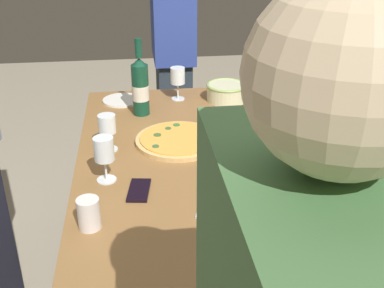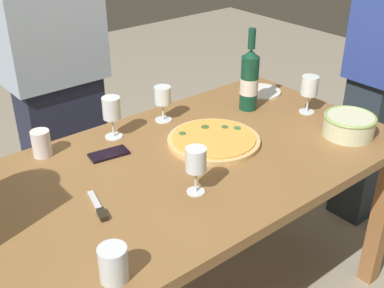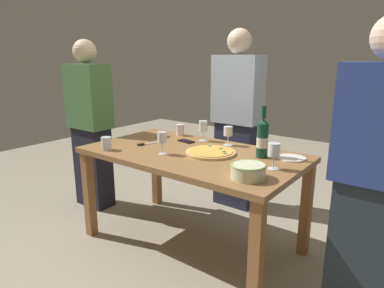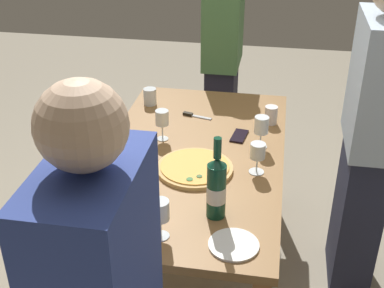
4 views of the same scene
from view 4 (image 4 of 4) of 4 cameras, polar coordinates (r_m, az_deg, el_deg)
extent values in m
plane|color=gray|center=(3.02, 0.00, -13.53)|extent=(8.00, 8.00, 0.00)
cube|color=olive|center=(2.58, 0.00, -1.53)|extent=(1.60, 0.90, 0.04)
cube|color=#986135|center=(3.48, -4.28, -0.11)|extent=(0.07, 0.07, 0.71)
cube|color=#986135|center=(3.39, 8.80, -1.24)|extent=(0.07, 0.07, 0.71)
cylinder|color=#E0B26D|center=(2.45, 0.31, -2.67)|extent=(0.36, 0.36, 0.02)
cylinder|color=#EEA844|center=(2.44, 0.31, -2.43)|extent=(0.32, 0.32, 0.01)
cylinder|color=#3B7339|center=(2.34, -0.27, -3.89)|extent=(0.03, 0.03, 0.00)
cylinder|color=#43632D|center=(2.40, 2.24, -2.91)|extent=(0.03, 0.03, 0.00)
cylinder|color=#406437|center=(2.49, 2.88, -1.66)|extent=(0.03, 0.03, 0.00)
cylinder|color=#3E6132|center=(2.36, 0.81, -3.57)|extent=(0.03, 0.03, 0.00)
cylinder|color=beige|center=(2.13, -9.65, -7.61)|extent=(0.20, 0.20, 0.08)
torus|color=#95B660|center=(2.10, -9.74, -6.79)|extent=(0.21, 0.21, 0.01)
cylinder|color=#11402C|center=(2.09, 2.68, -5.17)|extent=(0.08, 0.08, 0.24)
cone|color=#11402C|center=(2.02, 2.77, -2.04)|extent=(0.08, 0.08, 0.04)
cylinder|color=#11402C|center=(1.99, 2.81, -0.44)|extent=(0.03, 0.03, 0.09)
cylinder|color=silver|center=(2.10, 2.68, -5.44)|extent=(0.08, 0.08, 0.07)
cylinder|color=white|center=(2.66, 7.46, -0.29)|extent=(0.07, 0.07, 0.00)
cylinder|color=white|center=(2.64, 7.52, 0.49)|extent=(0.01, 0.01, 0.08)
cylinder|color=white|center=(2.60, 7.63, 2.09)|extent=(0.07, 0.07, 0.09)
cylinder|color=maroon|center=(2.61, 7.60, 1.60)|extent=(0.06, 0.06, 0.04)
cylinder|color=white|center=(2.06, -3.43, -10.03)|extent=(0.07, 0.07, 0.00)
cylinder|color=white|center=(2.03, -3.46, -9.10)|extent=(0.01, 0.01, 0.08)
cylinder|color=white|center=(1.98, -3.53, -7.25)|extent=(0.07, 0.07, 0.08)
cylinder|color=maroon|center=(2.00, -3.51, -7.93)|extent=(0.06, 0.06, 0.02)
cylinder|color=white|center=(2.45, 7.07, -3.04)|extent=(0.07, 0.07, 0.00)
cylinder|color=white|center=(2.43, 7.12, -2.25)|extent=(0.01, 0.01, 0.07)
cylinder|color=white|center=(2.39, 7.23, -0.74)|extent=(0.07, 0.07, 0.07)
cylinder|color=white|center=(2.72, -3.24, 0.59)|extent=(0.06, 0.06, 0.00)
cylinder|color=white|center=(2.70, -3.26, 1.38)|extent=(0.01, 0.01, 0.08)
cylinder|color=white|center=(2.66, -3.31, 2.90)|extent=(0.07, 0.07, 0.08)
cylinder|color=maroon|center=(2.67, -3.30, 2.45)|extent=(0.06, 0.06, 0.03)
cylinder|color=white|center=(3.09, -4.63, 5.22)|extent=(0.08, 0.08, 0.10)
cylinder|color=white|center=(2.89, 8.66, 3.16)|extent=(0.07, 0.07, 0.10)
cylinder|color=white|center=(2.01, 4.60, -10.96)|extent=(0.19, 0.19, 0.01)
cube|color=black|center=(2.74, 5.21, 0.89)|extent=(0.15, 0.09, 0.01)
cube|color=silver|center=(2.94, 1.00, 2.95)|extent=(0.05, 0.13, 0.01)
cube|color=black|center=(2.96, -0.46, 3.32)|extent=(0.04, 0.06, 0.02)
cube|color=#2C4092|center=(1.42, -10.30, -13.08)|extent=(0.42, 0.24, 0.60)
sphere|color=beige|center=(1.19, -12.05, 1.99)|extent=(0.22, 0.22, 0.22)
cube|color=#24273C|center=(2.86, 17.58, -7.25)|extent=(0.38, 0.20, 0.83)
cube|color=#AEC2D7|center=(2.52, 20.02, 6.19)|extent=(0.45, 0.24, 0.62)
cube|color=black|center=(3.81, 3.11, 3.26)|extent=(0.36, 0.20, 0.78)
cube|color=#477343|center=(3.56, 3.41, 13.23)|extent=(0.42, 0.24, 0.59)
camera|label=1|loc=(3.86, 7.93, 22.66)|focal=44.70mm
camera|label=2|loc=(3.57, -17.74, 21.61)|focal=45.81mm
camera|label=3|loc=(2.49, -59.19, -0.03)|focal=31.69mm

